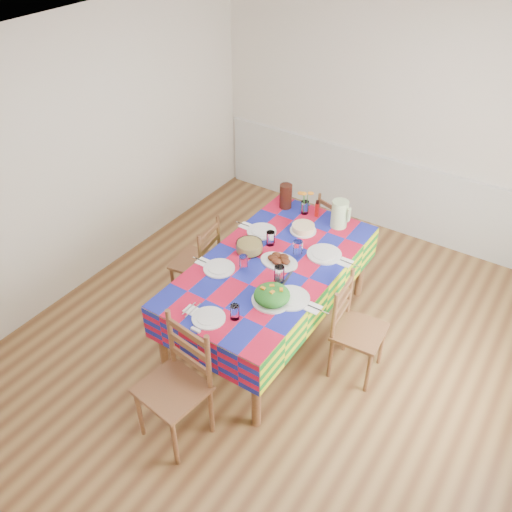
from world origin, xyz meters
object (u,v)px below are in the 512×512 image
(green_pitcher, at_px, (339,214))
(chair_far, at_px, (335,230))
(chair_right, at_px, (355,330))
(tea_pitcher, at_px, (286,196))
(chair_left, at_px, (199,262))
(dining_table, at_px, (271,271))
(chair_near, at_px, (177,385))
(meat_platter, at_px, (279,260))

(green_pitcher, relative_size, chair_far, 0.32)
(chair_right, bearing_deg, tea_pitcher, 49.60)
(green_pitcher, distance_m, chair_left, 1.46)
(dining_table, distance_m, chair_near, 1.35)
(chair_right, bearing_deg, chair_far, 27.68)
(green_pitcher, height_order, chair_left, green_pitcher)
(green_pitcher, bearing_deg, meat_platter, -101.97)
(green_pitcher, bearing_deg, chair_near, -95.65)
(meat_platter, bearing_deg, green_pitcher, 78.03)
(tea_pitcher, distance_m, chair_far, 0.80)
(chair_far, bearing_deg, green_pitcher, 133.35)
(chair_far, bearing_deg, tea_pitcher, 68.95)
(chair_left, bearing_deg, chair_right, 81.60)
(meat_platter, height_order, chair_near, chair_near)
(chair_left, bearing_deg, tea_pitcher, 143.79)
(green_pitcher, bearing_deg, tea_pitcher, 178.61)
(meat_platter, distance_m, chair_right, 0.89)
(dining_table, bearing_deg, tea_pitcher, 113.63)
(meat_platter, relative_size, chair_left, 0.37)
(green_pitcher, bearing_deg, chair_right, -54.17)
(tea_pitcher, bearing_deg, chair_left, -118.14)
(dining_table, height_order, tea_pitcher, tea_pitcher)
(green_pitcher, distance_m, tea_pitcher, 0.61)
(dining_table, xyz_separation_m, chair_far, (-0.01, 1.35, -0.32))
(dining_table, bearing_deg, meat_platter, 41.95)
(dining_table, height_order, chair_far, chair_far)
(tea_pitcher, xyz_separation_m, chair_near, (0.39, -2.21, -0.43))
(green_pitcher, relative_size, chair_left, 0.29)
(chair_near, bearing_deg, chair_far, 97.71)
(meat_platter, xyz_separation_m, chair_near, (-0.04, -1.38, -0.33))
(green_pitcher, relative_size, tea_pitcher, 1.07)
(meat_platter, distance_m, tea_pitcher, 0.94)
(chair_far, bearing_deg, dining_table, 107.89)
(tea_pitcher, relative_size, chair_near, 0.24)
(dining_table, bearing_deg, chair_near, -89.73)
(dining_table, relative_size, chair_right, 2.22)
(meat_platter, relative_size, chair_near, 0.33)
(chair_left, relative_size, chair_right, 0.99)
(tea_pitcher, height_order, chair_right, tea_pitcher)
(chair_near, bearing_deg, chair_right, 64.98)
(meat_platter, bearing_deg, chair_left, -177.50)
(dining_table, xyz_separation_m, tea_pitcher, (-0.38, 0.88, 0.22))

